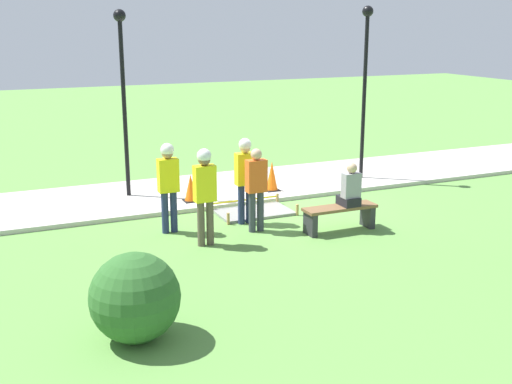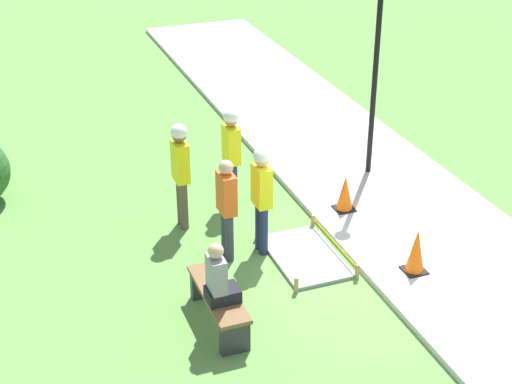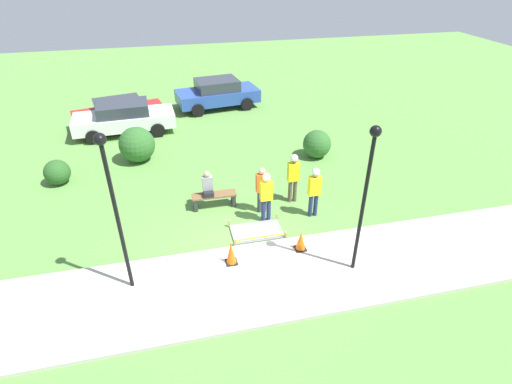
{
  "view_description": "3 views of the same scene",
  "coord_description": "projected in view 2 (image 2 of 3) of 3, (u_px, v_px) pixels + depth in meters",
  "views": [
    {
      "loc": [
        6.23,
        13.04,
        4.09
      ],
      "look_at": [
        1.15,
        1.54,
        0.75
      ],
      "focal_mm": 45.0,
      "sensor_mm": 36.0,
      "label": 1
    },
    {
      "loc": [
        -8.73,
        5.04,
        6.68
      ],
      "look_at": [
        1.27,
        1.28,
        1.07
      ],
      "focal_mm": 55.0,
      "sensor_mm": 36.0,
      "label": 2
    },
    {
      "loc": [
        -1.55,
        -9.32,
        7.85
      ],
      "look_at": [
        0.91,
        1.22,
        1.15
      ],
      "focal_mm": 28.0,
      "sensor_mm": 36.0,
      "label": 3
    }
  ],
  "objects": [
    {
      "name": "ground_plane",
      "position": [
        364.0,
        276.0,
        11.91
      ],
      "size": [
        60.0,
        60.0,
        0.0
      ],
      "primitive_type": "plane",
      "color": "#5B8E42"
    },
    {
      "name": "sidewalk",
      "position": [
        451.0,
        254.0,
        12.37
      ],
      "size": [
        28.0,
        3.1,
        0.1
      ],
      "color": "#BCB7AD",
      "rests_on": "ground_plane"
    },
    {
      "name": "wet_concrete_patch",
      "position": [
        305.0,
        256.0,
        12.36
      ],
      "size": [
        1.67,
        1.05,
        0.25
      ],
      "color": "gray",
      "rests_on": "ground_plane"
    },
    {
      "name": "traffic_cone_near_patch",
      "position": [
        416.0,
        251.0,
        11.7
      ],
      "size": [
        0.34,
        0.34,
        0.72
      ],
      "color": "black",
      "rests_on": "sidewalk"
    },
    {
      "name": "traffic_cone_far_patch",
      "position": [
        345.0,
        193.0,
        13.44
      ],
      "size": [
        0.34,
        0.34,
        0.63
      ],
      "color": "black",
      "rests_on": "sidewalk"
    },
    {
      "name": "park_bench",
      "position": [
        219.0,
        302.0,
        10.74
      ],
      "size": [
        1.54,
        0.44,
        0.52
      ],
      "color": "#2D2D33",
      "rests_on": "ground_plane"
    },
    {
      "name": "person_seated_on_bench",
      "position": [
        219.0,
        279.0,
        10.33
      ],
      "size": [
        0.36,
        0.44,
        0.89
      ],
      "color": "black",
      "rests_on": "park_bench"
    },
    {
      "name": "worker_supervisor",
      "position": [
        262.0,
        191.0,
        12.07
      ],
      "size": [
        0.4,
        0.26,
        1.81
      ],
      "color": "navy",
      "rests_on": "ground_plane"
    },
    {
      "name": "worker_assistant",
      "position": [
        180.0,
        166.0,
        12.76
      ],
      "size": [
        0.4,
        0.27,
        1.86
      ],
      "color": "brown",
      "rests_on": "ground_plane"
    },
    {
      "name": "worker_trainee",
      "position": [
        231.0,
        149.0,
        13.42
      ],
      "size": [
        0.4,
        0.26,
        1.82
      ],
      "color": "navy",
      "rests_on": "ground_plane"
    },
    {
      "name": "bystander_in_orange_shirt",
      "position": [
        227.0,
        204.0,
        11.95
      ],
      "size": [
        0.4,
        0.22,
        1.7
      ],
      "color": "#383D47",
      "rests_on": "ground_plane"
    },
    {
      "name": "lamppost_near",
      "position": [
        378.0,
        28.0,
        13.63
      ],
      "size": [
        0.28,
        0.28,
        4.27
      ],
      "color": "black",
      "rests_on": "sidewalk"
    }
  ]
}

